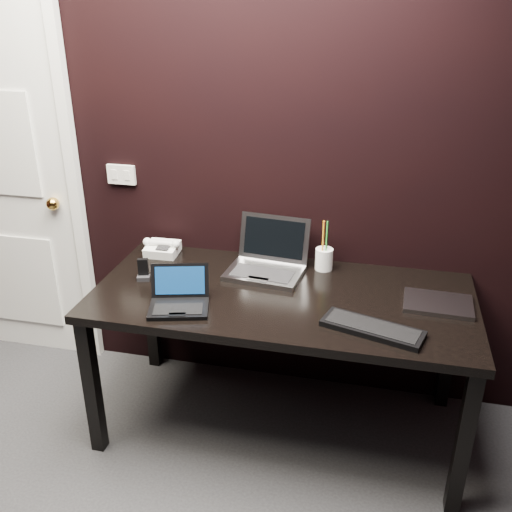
% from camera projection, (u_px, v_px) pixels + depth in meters
% --- Properties ---
extents(wall_back, '(4.00, 0.00, 4.00)m').
position_uv_depth(wall_back, '(238.00, 146.00, 2.74)').
color(wall_back, black).
rests_on(wall_back, ground).
extents(wall_switch, '(0.15, 0.02, 0.10)m').
position_uv_depth(wall_switch, '(121.00, 175.00, 2.93)').
color(wall_switch, silver).
rests_on(wall_switch, wall_back).
extents(desk, '(1.70, 0.80, 0.74)m').
position_uv_depth(desk, '(282.00, 309.00, 2.59)').
color(desk, black).
rests_on(desk, ground).
extents(netbook, '(0.30, 0.28, 0.16)m').
position_uv_depth(netbook, '(179.00, 300.00, 2.43)').
color(netbook, black).
rests_on(netbook, desk).
extents(silver_laptop, '(0.38, 0.35, 0.24)m').
position_uv_depth(silver_laptop, '(267.00, 263.00, 2.74)').
color(silver_laptop, '#98989D').
rests_on(silver_laptop, desk).
extents(ext_keyboard, '(0.42, 0.25, 0.03)m').
position_uv_depth(ext_keyboard, '(372.00, 328.00, 2.27)').
color(ext_keyboard, black).
rests_on(ext_keyboard, desk).
extents(closed_laptop, '(0.30, 0.22, 0.02)m').
position_uv_depth(closed_laptop, '(438.00, 304.00, 2.45)').
color(closed_laptop, gray).
rests_on(closed_laptop, desk).
extents(desk_phone, '(0.20, 0.15, 0.10)m').
position_uv_depth(desk_phone, '(162.00, 248.00, 2.93)').
color(desk_phone, white).
rests_on(desk_phone, desk).
extents(mobile_phone, '(0.07, 0.06, 0.10)m').
position_uv_depth(mobile_phone, '(143.00, 272.00, 2.67)').
color(mobile_phone, black).
rests_on(mobile_phone, desk).
extents(pen_cup, '(0.11, 0.11, 0.25)m').
position_uv_depth(pen_cup, '(324.00, 258.00, 2.76)').
color(pen_cup, white).
rests_on(pen_cup, desk).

